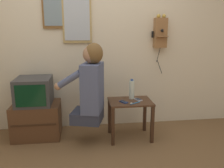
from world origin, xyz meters
TOP-DOWN VIEW (x-y plane):
  - wall_back at (0.00, 1.27)m, footprint 6.80×0.05m
  - side_table at (0.45, 0.76)m, footprint 0.55×0.42m
  - person at (-0.06, 0.68)m, footprint 0.61×0.50m
  - tv_stand at (-0.78, 0.96)m, footprint 0.61×0.47m
  - television at (-0.78, 0.95)m, footprint 0.44×0.46m
  - wall_phone_antique at (0.96, 1.19)m, footprint 0.22×0.18m
  - framed_picture at (-0.49, 1.23)m, footprint 0.34×0.03m
  - wall_mirror at (-0.20, 1.23)m, footprint 0.39×0.03m
  - cell_phone_held at (0.36, 0.71)m, footprint 0.11×0.14m
  - cell_phone_spare at (0.56, 0.78)m, footprint 0.10×0.14m
  - water_bottle at (0.49, 0.86)m, footprint 0.07×0.07m
  - toothbrush at (0.48, 0.64)m, footprint 0.15×0.10m

SIDE VIEW (x-z plane):
  - tv_stand at x=-0.78m, z-range 0.00..0.46m
  - side_table at x=0.45m, z-range 0.15..0.66m
  - cell_phone_held at x=0.36m, z-range 0.51..0.53m
  - cell_phone_spare at x=0.56m, z-range 0.51..0.53m
  - toothbrush at x=0.48m, z-range 0.51..0.53m
  - television at x=-0.78m, z-range 0.46..0.81m
  - water_bottle at x=0.49m, z-range 0.51..0.77m
  - person at x=-0.06m, z-range 0.27..1.25m
  - wall_back at x=0.00m, z-range 0.00..2.55m
  - wall_phone_antique at x=0.96m, z-range 0.95..1.79m
  - wall_mirror at x=-0.20m, z-range 1.23..1.91m
  - framed_picture at x=-0.49m, z-range 1.42..1.96m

